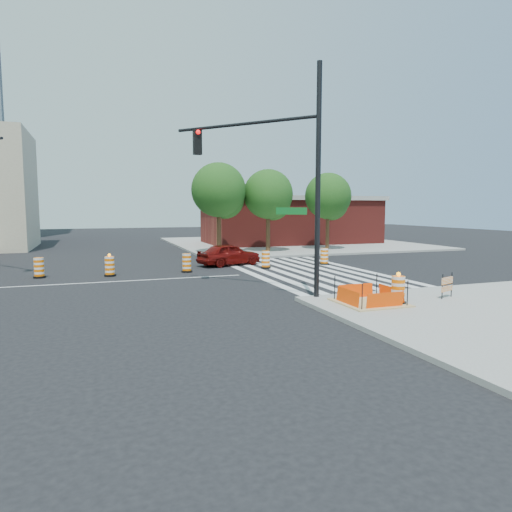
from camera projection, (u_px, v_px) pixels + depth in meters
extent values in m
plane|color=black|center=(98.00, 282.00, 21.56)|extent=(120.00, 120.00, 0.00)
cube|color=gray|center=(290.00, 243.00, 44.45)|extent=(22.00, 22.00, 0.15)
cube|color=silver|center=(253.00, 274.00, 24.18)|extent=(0.45, 13.50, 0.01)
cube|color=silver|center=(269.00, 273.00, 24.49)|extent=(0.45, 13.50, 0.01)
cube|color=silver|center=(284.00, 273.00, 24.79)|extent=(0.45, 13.50, 0.01)
cube|color=silver|center=(299.00, 272.00, 25.09)|extent=(0.45, 13.50, 0.01)
cube|color=silver|center=(314.00, 271.00, 25.40)|extent=(0.45, 13.50, 0.01)
cube|color=silver|center=(328.00, 270.00, 25.70)|extent=(0.45, 13.50, 0.01)
cube|color=silver|center=(342.00, 270.00, 26.00)|extent=(0.45, 13.50, 0.01)
cube|color=silver|center=(356.00, 269.00, 26.31)|extent=(0.45, 13.50, 0.01)
cube|color=silver|center=(98.00, 282.00, 21.56)|extent=(14.00, 0.12, 0.01)
cube|color=tan|center=(370.00, 303.00, 16.15)|extent=(2.20, 2.20, 0.05)
cube|color=#FF4505|center=(385.00, 301.00, 15.28)|extent=(1.44, 0.02, 0.55)
cube|color=#FF4505|center=(356.00, 291.00, 16.97)|extent=(1.44, 0.02, 0.55)
cube|color=#FF4505|center=(348.00, 297.00, 15.82)|extent=(0.02, 1.44, 0.55)
cube|color=#FF4505|center=(391.00, 294.00, 16.43)|extent=(0.02, 1.44, 0.55)
cylinder|color=black|center=(362.00, 297.00, 14.96)|extent=(0.04, 0.04, 0.90)
cylinder|color=black|center=(408.00, 294.00, 15.57)|extent=(0.04, 0.04, 0.90)
cylinder|color=black|center=(335.00, 288.00, 16.64)|extent=(0.04, 0.04, 0.90)
cylinder|color=black|center=(377.00, 285.00, 17.25)|extent=(0.04, 0.04, 0.90)
cube|color=maroon|center=(291.00, 222.00, 44.24)|extent=(16.00, 8.00, 4.20)
cube|color=gray|center=(291.00, 199.00, 44.00)|extent=(16.50, 8.50, 0.40)
imported|color=#620B08|center=(229.00, 254.00, 27.93)|extent=(4.27, 2.65, 1.35)
cylinder|color=black|center=(318.00, 182.00, 16.92)|extent=(0.19, 0.19, 8.66)
cylinder|color=black|center=(243.00, 124.00, 18.25)|extent=(4.34, 5.01, 0.13)
cube|color=black|center=(197.00, 142.00, 19.42)|extent=(0.35, 0.30, 1.08)
sphere|color=#FF0C0C|center=(198.00, 132.00, 19.21)|extent=(0.19, 0.19, 0.19)
cube|color=#0C591E|center=(291.00, 211.00, 17.56)|extent=(0.88, 1.01, 0.27)
cylinder|color=black|center=(398.00, 303.00, 16.01)|extent=(0.58, 0.58, 0.10)
cylinder|color=#FF6C05|center=(398.00, 289.00, 15.96)|extent=(0.46, 0.46, 0.92)
sphere|color=#FF990C|center=(399.00, 274.00, 15.90)|extent=(0.15, 0.15, 0.15)
cube|color=#FF6C05|center=(447.00, 281.00, 17.09)|extent=(0.75, 0.32, 0.26)
cube|color=#FF6C05|center=(447.00, 288.00, 17.12)|extent=(0.75, 0.32, 0.21)
cylinder|color=black|center=(442.00, 287.00, 16.88)|extent=(0.04, 0.04, 0.93)
cylinder|color=black|center=(452.00, 284.00, 17.33)|extent=(0.04, 0.04, 0.93)
cylinder|color=#382314|center=(219.00, 226.00, 33.81)|extent=(0.34, 0.34, 4.29)
sphere|color=#144615|center=(219.00, 190.00, 33.53)|extent=(4.02, 4.02, 4.02)
sphere|color=#144615|center=(224.00, 199.00, 34.08)|extent=(2.95, 2.95, 2.95)
sphere|color=#144615|center=(214.00, 195.00, 33.23)|extent=(2.68, 2.68, 2.68)
cylinder|color=#382314|center=(268.00, 227.00, 35.13)|extent=(0.32, 0.32, 4.05)
sphere|color=#144615|center=(268.00, 194.00, 34.86)|extent=(3.80, 3.80, 3.80)
sphere|color=#144615|center=(273.00, 202.00, 35.38)|extent=(2.78, 2.78, 2.78)
sphere|color=#144615|center=(264.00, 199.00, 34.58)|extent=(2.53, 2.53, 2.53)
cylinder|color=#382314|center=(328.00, 227.00, 36.95)|extent=(0.29, 0.29, 3.97)
sphere|color=#144615|center=(328.00, 196.00, 36.69)|extent=(3.72, 3.72, 3.72)
sphere|color=#144615|center=(331.00, 204.00, 37.16)|extent=(2.73, 2.73, 2.73)
sphere|color=#144615|center=(325.00, 201.00, 36.44)|extent=(2.48, 2.48, 2.48)
cylinder|color=black|center=(39.00, 277.00, 22.98)|extent=(0.60, 0.60, 0.10)
cylinder|color=#FF6C05|center=(39.00, 267.00, 22.92)|extent=(0.48, 0.48, 0.95)
cylinder|color=black|center=(110.00, 275.00, 23.53)|extent=(0.60, 0.60, 0.10)
cylinder|color=#FF6C05|center=(110.00, 266.00, 23.48)|extent=(0.48, 0.48, 0.95)
sphere|color=#FF990C|center=(109.00, 255.00, 23.42)|extent=(0.16, 0.16, 0.16)
cylinder|color=black|center=(187.00, 271.00, 24.99)|extent=(0.60, 0.60, 0.10)
cylinder|color=#FF6C05|center=(187.00, 262.00, 24.93)|extent=(0.48, 0.48, 0.95)
cylinder|color=black|center=(266.00, 268.00, 26.57)|extent=(0.60, 0.60, 0.10)
cylinder|color=#FF6C05|center=(266.00, 259.00, 26.52)|extent=(0.48, 0.48, 0.95)
cylinder|color=black|center=(324.00, 264.00, 28.29)|extent=(0.60, 0.60, 0.10)
cylinder|color=#FF6C05|center=(324.00, 256.00, 28.24)|extent=(0.48, 0.48, 0.95)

